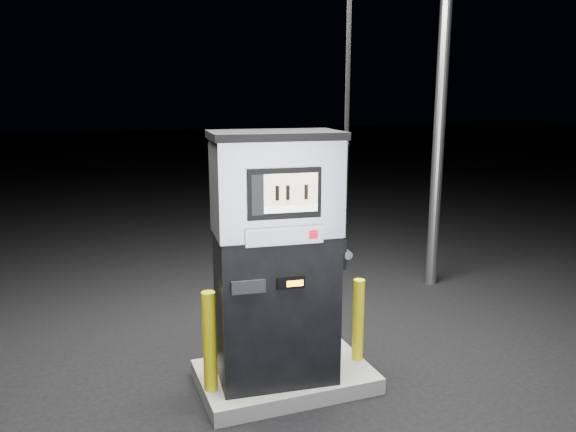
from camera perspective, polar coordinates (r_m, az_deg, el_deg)
name	(u,v)px	position (r m, az deg, el deg)	size (l,w,h in m)	color
ground	(285,384)	(5.57, -0.32, -16.67)	(80.00, 80.00, 0.00)	black
pump_island	(285,376)	(5.53, -0.32, -15.99)	(1.60, 1.00, 0.15)	slate
fuel_dispenser	(276,256)	(4.94, -1.18, -4.12)	(1.26, 0.77, 4.65)	black
bollard_left	(210,342)	(5.01, -7.96, -12.52)	(0.12, 0.12, 0.90)	yellow
bollard_right	(358,320)	(5.56, 7.15, -10.43)	(0.11, 0.11, 0.82)	yellow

